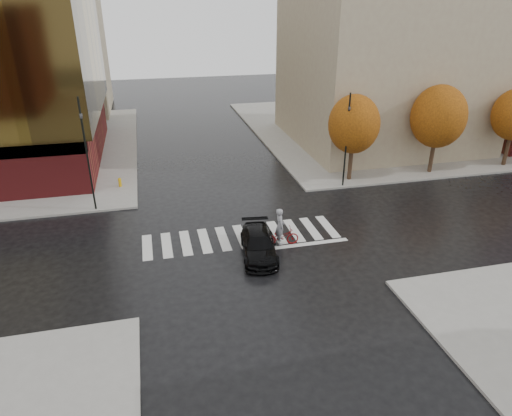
{
  "coord_description": "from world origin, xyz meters",
  "views": [
    {
      "loc": [
        -4.78,
        -22.98,
        13.06
      ],
      "look_at": [
        0.79,
        0.04,
        2.0
      ],
      "focal_mm": 32.0,
      "sensor_mm": 36.0,
      "label": 1
    }
  ],
  "objects_px": {
    "cyclist": "(281,233)",
    "traffic_light_nw": "(86,148)",
    "sedan": "(259,245)",
    "fire_hydrant": "(120,182)",
    "traffic_light_ne": "(347,135)"
  },
  "relations": [
    {
      "from": "traffic_light_ne",
      "to": "fire_hydrant",
      "type": "height_order",
      "value": "traffic_light_ne"
    },
    {
      "from": "sedan",
      "to": "cyclist",
      "type": "bearing_deg",
      "value": 35.74
    },
    {
      "from": "cyclist",
      "to": "sedan",
      "type": "bearing_deg",
      "value": 121.21
    },
    {
      "from": "traffic_light_ne",
      "to": "traffic_light_nw",
      "type": "bearing_deg",
      "value": 3.14
    },
    {
      "from": "cyclist",
      "to": "traffic_light_nw",
      "type": "bearing_deg",
      "value": 58.84
    },
    {
      "from": "sedan",
      "to": "fire_hydrant",
      "type": "distance_m",
      "value": 14.1
    },
    {
      "from": "cyclist",
      "to": "traffic_light_nw",
      "type": "relative_size",
      "value": 0.31
    },
    {
      "from": "sedan",
      "to": "traffic_light_ne",
      "type": "height_order",
      "value": "traffic_light_ne"
    },
    {
      "from": "sedan",
      "to": "cyclist",
      "type": "xyz_separation_m",
      "value": [
        1.5,
        0.8,
        0.13
      ]
    },
    {
      "from": "traffic_light_nw",
      "to": "traffic_light_ne",
      "type": "relative_size",
      "value": 1.08
    },
    {
      "from": "fire_hydrant",
      "to": "traffic_light_ne",
      "type": "bearing_deg",
      "value": -12.86
    },
    {
      "from": "traffic_light_nw",
      "to": "traffic_light_ne",
      "type": "xyz_separation_m",
      "value": [
        17.69,
        -0.0,
        -0.39
      ]
    },
    {
      "from": "traffic_light_ne",
      "to": "cyclist",
      "type": "bearing_deg",
      "value": 49.35
    },
    {
      "from": "sedan",
      "to": "traffic_light_nw",
      "type": "xyz_separation_m",
      "value": [
        -9.19,
        8.1,
        3.74
      ]
    },
    {
      "from": "sedan",
      "to": "fire_hydrant",
      "type": "bearing_deg",
      "value": 130.85
    }
  ]
}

